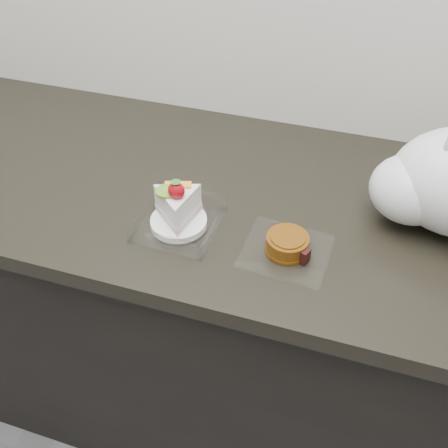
% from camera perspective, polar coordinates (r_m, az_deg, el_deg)
% --- Properties ---
extents(counter, '(2.04, 0.64, 0.90)m').
position_cam_1_polar(counter, '(1.41, -0.93, -10.21)').
color(counter, black).
rests_on(counter, ground).
extents(cake_tray, '(0.16, 0.16, 0.12)m').
position_cam_1_polar(cake_tray, '(0.98, -5.26, 1.12)').
color(cake_tray, white).
rests_on(cake_tray, counter).
extents(mooncake_wrap, '(0.17, 0.16, 0.04)m').
position_cam_1_polar(mooncake_wrap, '(0.94, 7.28, -2.45)').
color(mooncake_wrap, white).
rests_on(mooncake_wrap, counter).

